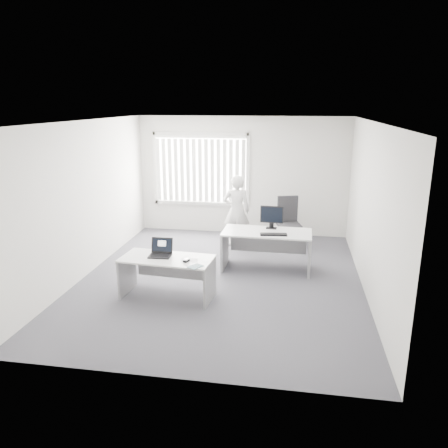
% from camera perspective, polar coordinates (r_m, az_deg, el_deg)
% --- Properties ---
extents(ground, '(6.00, 6.00, 0.00)m').
position_cam_1_polar(ground, '(7.99, -0.42, -7.23)').
color(ground, '#58575F').
rests_on(ground, ground).
extents(wall_back, '(5.00, 0.02, 2.80)m').
position_cam_1_polar(wall_back, '(10.47, 2.38, 6.26)').
color(wall_back, silver).
rests_on(wall_back, ground).
extents(wall_front, '(5.00, 0.02, 2.80)m').
position_cam_1_polar(wall_front, '(4.75, -6.66, -5.51)').
color(wall_front, silver).
rests_on(wall_front, ground).
extents(wall_left, '(0.02, 6.00, 2.80)m').
position_cam_1_polar(wall_left, '(8.35, -17.63, 3.11)').
color(wall_left, silver).
rests_on(wall_left, ground).
extents(wall_right, '(0.02, 6.00, 2.80)m').
position_cam_1_polar(wall_right, '(7.55, 18.60, 1.76)').
color(wall_right, silver).
rests_on(wall_right, ground).
extents(ceiling, '(5.00, 6.00, 0.02)m').
position_cam_1_polar(ceiling, '(7.37, -0.47, 13.26)').
color(ceiling, white).
rests_on(ceiling, wall_back).
extents(window, '(2.32, 0.06, 1.76)m').
position_cam_1_polar(window, '(10.58, -3.06, 7.16)').
color(window, beige).
rests_on(window, wall_back).
extents(blinds, '(2.20, 0.10, 1.50)m').
position_cam_1_polar(blinds, '(10.52, -3.13, 6.95)').
color(blinds, white).
rests_on(blinds, wall_back).
extents(desk_near, '(1.54, 0.82, 0.68)m').
position_cam_1_polar(desk_near, '(7.20, -7.44, -5.81)').
color(desk_near, silver).
rests_on(desk_near, ground).
extents(desk_far, '(1.68, 0.81, 0.76)m').
position_cam_1_polar(desk_far, '(8.31, 5.59, -2.38)').
color(desk_far, silver).
rests_on(desk_far, ground).
extents(office_chair, '(0.76, 0.76, 1.10)m').
position_cam_1_polar(office_chair, '(9.82, 8.40, -0.87)').
color(office_chair, black).
rests_on(office_chair, ground).
extents(person, '(0.61, 0.43, 1.59)m').
position_cam_1_polar(person, '(9.61, 1.65, 1.73)').
color(person, silver).
rests_on(person, ground).
extents(laptop, '(0.37, 0.33, 0.28)m').
position_cam_1_polar(laptop, '(7.16, -8.41, -3.19)').
color(laptop, black).
rests_on(laptop, desk_near).
extents(paper_sheet, '(0.29, 0.23, 0.00)m').
position_cam_1_polar(paper_sheet, '(6.98, -4.56, -4.77)').
color(paper_sheet, white).
rests_on(paper_sheet, desk_near).
extents(mouse, '(0.10, 0.12, 0.04)m').
position_cam_1_polar(mouse, '(6.93, -4.94, -4.75)').
color(mouse, '#B2B2B5').
rests_on(mouse, paper_sheet).
extents(booklet, '(0.25, 0.27, 0.01)m').
position_cam_1_polar(booklet, '(6.72, -3.77, -5.55)').
color(booklet, silver).
rests_on(booklet, desk_near).
extents(keyboard, '(0.51, 0.22, 0.02)m').
position_cam_1_polar(keyboard, '(8.04, 6.49, -1.37)').
color(keyboard, black).
rests_on(keyboard, desk_far).
extents(monitor, '(0.45, 0.16, 0.44)m').
position_cam_1_polar(monitor, '(8.40, 6.25, 0.88)').
color(monitor, black).
rests_on(monitor, desk_far).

